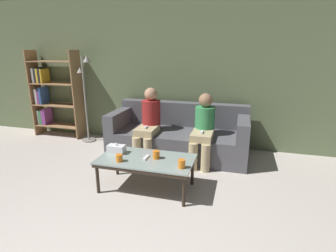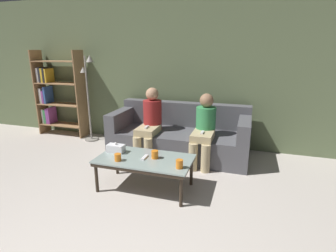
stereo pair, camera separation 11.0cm
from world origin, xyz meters
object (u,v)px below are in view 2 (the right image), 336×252
tissue_box (116,148)px  bookshelf (55,94)px  cup_far_center (179,164)px  coffee_table (145,161)px  game_remote (145,157)px  seated_person_mid_left (204,128)px  cup_near_left (155,154)px  standing_lamp (88,90)px  seated_person_left_end (150,121)px  couch (180,136)px  cup_near_right (118,157)px

tissue_box → bookshelf: (-2.13, 1.48, 0.37)m
cup_far_center → coffee_table: bearing=162.9°
game_remote → seated_person_mid_left: 1.16m
cup_near_left → standing_lamp: (-1.80, 1.38, 0.51)m
cup_far_center → seated_person_mid_left: size_ratio=0.09×
game_remote → seated_person_left_end: size_ratio=0.14×
couch → cup_near_left: bearing=-89.5°
cup_near_right → bookshelf: 2.89m
tissue_box → seated_person_left_end: (0.10, 0.96, 0.12)m
couch → bookshelf: bookshelf is taller
bookshelf → game_remote: bearing=-31.2°
coffee_table → tissue_box: (-0.43, 0.07, 0.09)m
cup_near_right → bookshelf: bookshelf is taller
cup_far_center → standing_lamp: size_ratio=0.06×
cup_near_right → standing_lamp: (-1.41, 1.58, 0.52)m
game_remote → cup_near_left: bearing=13.5°
coffee_table → cup_near_left: (0.12, 0.03, 0.09)m
standing_lamp → couch: bearing=-5.0°
coffee_table → cup_far_center: cup_far_center is taller
cup_near_right → seated_person_mid_left: (0.81, 1.19, 0.10)m
bookshelf → cup_near_right: bearing=-36.9°
cup_near_left → seated_person_mid_left: bearing=66.8°
tissue_box → bookshelf: 2.62m
tissue_box → seated_person_left_end: size_ratio=0.20×
cup_far_center → bookshelf: bookshelf is taller
game_remote → standing_lamp: size_ratio=0.09×
cup_near_left → couch: bearing=90.5°
coffee_table → seated_person_mid_left: size_ratio=1.10×
coffee_table → game_remote: game_remote is taller
seated_person_left_end → cup_near_left: bearing=-65.9°
seated_person_left_end → cup_far_center: bearing=-55.7°
couch → standing_lamp: 1.91m
standing_lamp → cup_near_right: bearing=-48.4°
coffee_table → cup_near_right: bearing=-147.6°
cup_near_right → game_remote: bearing=32.4°
cup_near_right → coffee_table: bearing=32.4°
cup_near_left → cup_near_right: 0.44m
standing_lamp → seated_person_mid_left: 2.29m
coffee_table → game_remote: 0.05m
coffee_table → cup_near_left: 0.15m
game_remote → coffee_table: bearing=-93.6°
cup_near_left → cup_near_right: size_ratio=1.12×
couch → cup_near_right: 1.48m
cup_near_left → seated_person_left_end: bearing=114.1°
seated_person_left_end → bookshelf: bearing=166.9°
game_remote → seated_person_mid_left: (0.54, 1.02, 0.14)m
cup_far_center → cup_near_left: bearing=153.7°
cup_far_center → seated_person_left_end: (-0.80, 1.17, 0.12)m
tissue_box → standing_lamp: bearing=133.0°
bookshelf → tissue_box: bearing=-34.7°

